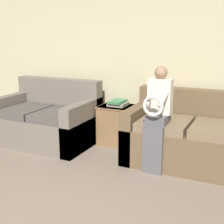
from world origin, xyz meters
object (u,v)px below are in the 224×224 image
couch_main (219,142)px  child_left_seated (157,115)px  couch_side (47,121)px  book_stack (118,103)px  side_shelf (118,124)px

couch_main → child_left_seated: 0.87m
couch_side → child_left_seated: bearing=-8.9°
couch_main → book_stack: size_ratio=7.62×
side_shelf → couch_side: bearing=-160.1°
child_left_seated → side_shelf: bearing=140.6°
couch_main → book_stack: couch_main is taller
couch_main → side_shelf: (-1.49, 0.27, -0.03)m
book_stack → side_shelf: bearing=-50.5°
couch_side → book_stack: bearing=20.6°
couch_side → side_shelf: bearing=19.9°
couch_side → child_left_seated: (1.83, -0.29, 0.36)m
couch_side → side_shelf: (1.03, 0.37, -0.03)m
child_left_seated → book_stack: size_ratio=4.23×
couch_main → couch_side: 2.51m
couch_main → book_stack: (-1.49, 0.28, 0.30)m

